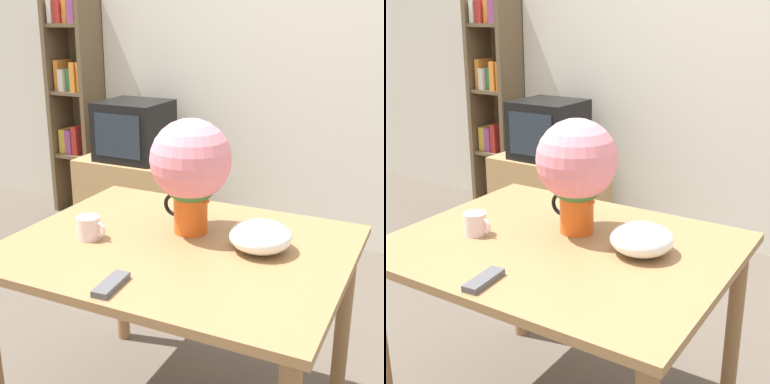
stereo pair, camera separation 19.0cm
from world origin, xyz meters
The scene contains 9 objects.
wall_back centered at (0.00, 1.92, 1.30)m, with size 8.00×0.05×2.60m.
table centered at (0.10, -0.09, 0.65)m, with size 1.16×0.93×0.76m.
flower_vase centered at (0.09, 0.02, 1.00)m, with size 0.29×0.29×0.42m.
coffee_mug centered at (-0.20, -0.19, 0.80)m, with size 0.11×0.08×0.08m.
white_bowl centered at (0.37, -0.02, 0.81)m, with size 0.21×0.21×0.10m.
remote_control centered at (0.07, -0.46, 0.77)m, with size 0.06×0.15×0.02m.
tv_stand centered at (-1.06, 1.50, 0.28)m, with size 0.76×0.50×0.56m.
tv_set centered at (-1.06, 1.50, 0.76)m, with size 0.45×0.43×0.40m.
bookshelf centered at (-1.74, 1.76, 0.92)m, with size 0.36×0.29×1.70m.
Camera 2 is at (1.05, -1.51, 1.50)m, focal length 50.00 mm.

